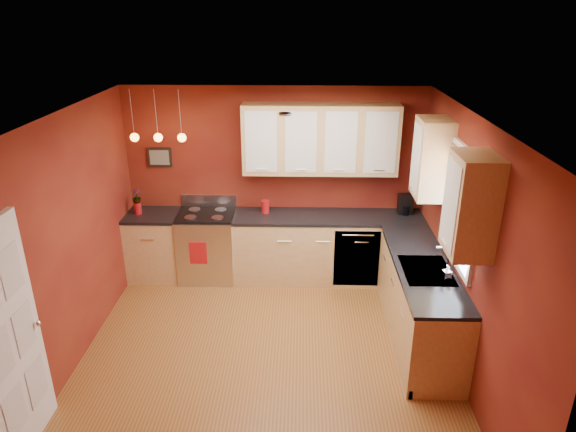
{
  "coord_description": "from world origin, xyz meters",
  "views": [
    {
      "loc": [
        0.36,
        -4.55,
        3.54
      ],
      "look_at": [
        0.21,
        1.0,
        1.26
      ],
      "focal_mm": 32.0,
      "sensor_mm": 36.0,
      "label": 1
    }
  ],
  "objects_px": {
    "sink": "(426,272)",
    "soap_pump": "(447,273)",
    "coffee_maker": "(405,205)",
    "red_canister": "(265,207)",
    "gas_range": "(208,245)"
  },
  "relations": [
    {
      "from": "red_canister",
      "to": "gas_range",
      "type": "bearing_deg",
      "value": -174.42
    },
    {
      "from": "coffee_maker",
      "to": "sink",
      "type": "bearing_deg",
      "value": -97.47
    },
    {
      "from": "coffee_maker",
      "to": "soap_pump",
      "type": "bearing_deg",
      "value": -92.78
    },
    {
      "from": "red_canister",
      "to": "coffee_maker",
      "type": "xyz_separation_m",
      "value": [
        1.88,
        0.03,
        0.03
      ]
    },
    {
      "from": "gas_range",
      "to": "coffee_maker",
      "type": "xyz_separation_m",
      "value": [
        2.68,
        0.11,
        0.58
      ]
    },
    {
      "from": "sink",
      "to": "soap_pump",
      "type": "relative_size",
      "value": 3.97
    },
    {
      "from": "sink",
      "to": "soap_pump",
      "type": "bearing_deg",
      "value": -58.39
    },
    {
      "from": "gas_range",
      "to": "sink",
      "type": "distance_m",
      "value": 3.05
    },
    {
      "from": "gas_range",
      "to": "coffee_maker",
      "type": "relative_size",
      "value": 4.17
    },
    {
      "from": "gas_range",
      "to": "soap_pump",
      "type": "bearing_deg",
      "value": -32.07
    },
    {
      "from": "sink",
      "to": "coffee_maker",
      "type": "distance_m",
      "value": 1.62
    },
    {
      "from": "soap_pump",
      "to": "red_canister",
      "type": "bearing_deg",
      "value": 137.36
    },
    {
      "from": "coffee_maker",
      "to": "soap_pump",
      "type": "height_order",
      "value": "coffee_maker"
    },
    {
      "from": "red_canister",
      "to": "soap_pump",
      "type": "relative_size",
      "value": 1.0
    },
    {
      "from": "sink",
      "to": "coffee_maker",
      "type": "height_order",
      "value": "sink"
    }
  ]
}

